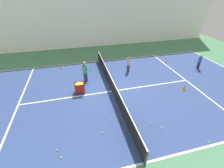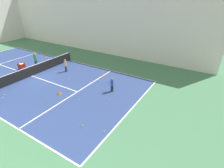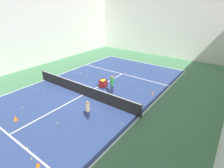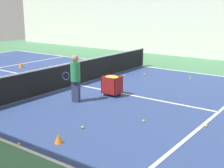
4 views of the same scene
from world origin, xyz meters
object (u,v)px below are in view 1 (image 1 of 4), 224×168
Objects in this scene: child_midcourt at (128,63)px; ball_cart at (79,86)px; coach_at_net at (85,70)px; training_cone_1 at (166,62)px; tennis_net at (112,85)px; training_cone_0 at (61,67)px; player_near_baseline at (200,61)px.

child_midcourt is 4.75m from ball_cart.
training_cone_1 is at bearing -3.32° from coach_at_net.
tennis_net is 5.78m from training_cone_0.
tennis_net reaches higher than ball_cart.
tennis_net is at bearing -62.26° from coach_at_net.
tennis_net reaches higher than training_cone_1.
player_near_baseline is at bearing 170.16° from child_midcourt.
training_cone_0 is at bearing -19.67° from child_midcourt.
coach_at_net reaches higher than player_near_baseline.
tennis_net is 3.34m from child_midcourt.
ball_cart is at bearing 12.61° from player_near_baseline.
training_cone_1 is (-1.29, -9.72, -0.00)m from training_cone_0.
training_cone_1 is at bearing -62.18° from tennis_net.
training_cone_0 is (2.74, 1.95, -0.81)m from coach_at_net.
ball_cart is at bearing 78.49° from tennis_net.
training_cone_1 is (3.25, -6.17, -0.40)m from tennis_net.
player_near_baseline is 10.51m from ball_cart.
training_cone_0 is at bearing 82.43° from training_cone_1.
coach_at_net is 3.46m from training_cone_0.
ball_cart is 3.08× the size of training_cone_0.
tennis_net reaches higher than training_cone_0.
player_near_baseline is 0.76× the size of coach_at_net.
coach_at_net is 7.95m from training_cone_1.
child_midcourt reaches higher than training_cone_0.
tennis_net is 6.61× the size of coach_at_net.
child_midcourt is at bearing -2.91° from player_near_baseline.
ball_cart is at bearing -125.35° from coach_at_net.
training_cone_1 is at bearing -71.27° from ball_cart.
coach_at_net is at bearing -144.60° from training_cone_0.
child_midcourt is 5.41× the size of training_cone_0.
coach_at_net reaches higher than child_midcourt.
coach_at_net is at bearing -21.47° from ball_cart.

